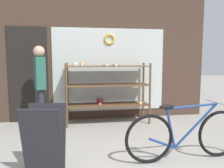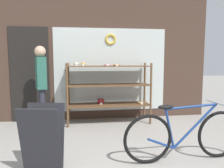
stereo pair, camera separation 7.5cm
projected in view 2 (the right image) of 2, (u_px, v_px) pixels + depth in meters
storefront_facade at (100, 40)px, 5.02m from camera, size 5.05×0.13×3.78m
display_case at (108, 86)px, 4.76m from camera, size 1.80×0.52×1.33m
bicycle at (184, 135)px, 2.99m from camera, size 1.74×0.46×0.81m
sandwich_board at (43, 140)px, 2.63m from camera, size 0.52×0.45×0.85m
pedestrian at (41, 80)px, 4.38m from camera, size 0.27×0.36×1.66m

